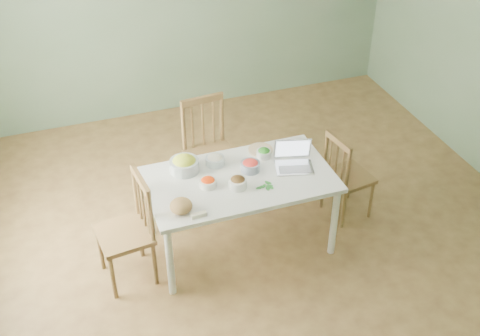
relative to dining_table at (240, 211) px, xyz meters
name	(u,v)px	position (x,y,z in m)	size (l,w,h in m)	color
floor	(261,232)	(0.23, 0.08, -0.37)	(5.00, 5.00, 0.00)	brown
dining_table	(240,211)	(0.00, 0.00, 0.00)	(1.56, 0.88, 0.73)	white
chair_far	(211,154)	(-0.03, 0.72, 0.15)	(0.46, 0.43, 1.03)	brown
chair_left	(124,232)	(-1.02, -0.07, 0.13)	(0.43, 0.41, 0.98)	brown
chair_right	(349,175)	(1.10, 0.08, 0.08)	(0.39, 0.37, 0.88)	brown
bread_boule	(181,206)	(-0.58, -0.27, 0.42)	(0.18, 0.18, 0.12)	#A37447
butter_stick	(199,215)	(-0.46, -0.37, 0.38)	(0.12, 0.04, 0.03)	#FCF0CF
bowl_squash	(184,164)	(-0.41, 0.25, 0.44)	(0.25, 0.25, 0.14)	#D4E13C
bowl_carrot	(208,182)	(-0.28, -0.02, 0.41)	(0.14, 0.14, 0.08)	#DE3903
bowl_onion	(215,160)	(-0.14, 0.26, 0.41)	(0.17, 0.17, 0.09)	beige
bowl_mushroom	(238,182)	(-0.06, -0.12, 0.42)	(0.15, 0.15, 0.10)	#452A0F
bowl_redpep	(250,166)	(0.12, 0.07, 0.42)	(0.17, 0.17, 0.10)	red
bowl_broccoli	(264,153)	(0.30, 0.23, 0.41)	(0.13, 0.13, 0.08)	black
flatbread	(260,150)	(0.31, 0.32, 0.38)	(0.22, 0.22, 0.02)	tan
basil_bunch	(264,186)	(0.14, -0.18, 0.38)	(0.17, 0.17, 0.02)	#246922
laptop	(295,158)	(0.48, -0.03, 0.48)	(0.32, 0.26, 0.22)	silver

